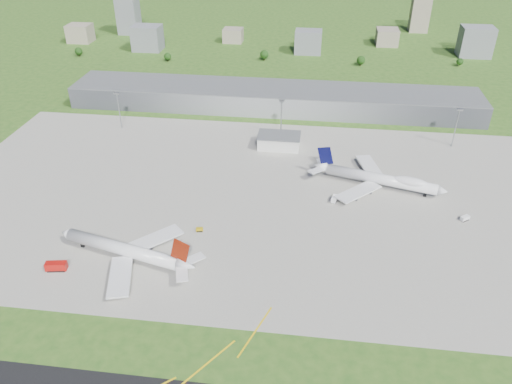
# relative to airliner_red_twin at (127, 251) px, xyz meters

# --- Properties ---
(ground) EXTENTS (1400.00, 1400.00, 0.00)m
(ground) POSITION_rel_airliner_red_twin_xyz_m (46.78, 170.66, -5.12)
(ground) COLOR #2C561B
(ground) RESTS_ON ground
(apron) EXTENTS (360.00, 190.00, 0.08)m
(apron) POSITION_rel_airliner_red_twin_xyz_m (56.78, 60.66, -5.08)
(apron) COLOR gray
(apron) RESTS_ON ground
(terminal) EXTENTS (300.00, 42.00, 15.00)m
(terminal) POSITION_rel_airliner_red_twin_xyz_m (46.78, 185.66, 2.38)
(terminal) COLOR gray
(terminal) RESTS_ON ground
(ops_building) EXTENTS (26.00, 16.00, 8.00)m
(ops_building) POSITION_rel_airliner_red_twin_xyz_m (56.78, 120.66, -1.12)
(ops_building) COLOR silver
(ops_building) RESTS_ON ground
(mast_west) EXTENTS (3.50, 2.00, 25.90)m
(mast_west) POSITION_rel_airliner_red_twin_xyz_m (-53.22, 135.66, 12.59)
(mast_west) COLOR gray
(mast_west) RESTS_ON ground
(mast_center) EXTENTS (3.50, 2.00, 25.90)m
(mast_center) POSITION_rel_airliner_red_twin_xyz_m (56.78, 135.66, 12.59)
(mast_center) COLOR gray
(mast_center) RESTS_ON ground
(mast_east) EXTENTS (3.50, 2.00, 25.90)m
(mast_east) POSITION_rel_airliner_red_twin_xyz_m (166.78, 135.66, 12.59)
(mast_east) COLOR gray
(mast_east) RESTS_ON ground
(airliner_red_twin) EXTENTS (69.07, 52.86, 19.22)m
(airliner_red_twin) POSITION_rel_airliner_red_twin_xyz_m (0.00, 0.00, 0.00)
(airliner_red_twin) COLOR white
(airliner_red_twin) RESTS_ON ground
(airliner_blue_quad) EXTENTS (72.56, 55.84, 19.27)m
(airliner_blue_quad) POSITION_rel_airliner_red_twin_xyz_m (116.64, 78.19, 0.23)
(airliner_blue_quad) COLOR white
(airliner_blue_quad) RESTS_ON ground
(fire_truck) EXTENTS (9.48, 4.77, 3.98)m
(fire_truck) POSITION_rel_airliner_red_twin_xyz_m (-28.84, -10.62, -3.14)
(fire_truck) COLOR #AC100C
(fire_truck) RESTS_ON ground
(tug_yellow) EXTENTS (3.71, 2.54, 1.71)m
(tug_yellow) POSITION_rel_airliner_red_twin_xyz_m (26.69, 25.29, -4.22)
(tug_yellow) COLOR #BB980B
(tug_yellow) RESTS_ON ground
(van_white_near) EXTENTS (3.85, 6.12, 2.85)m
(van_white_near) POSITION_rel_airliner_red_twin_xyz_m (91.73, 60.61, -3.69)
(van_white_near) COLOR white
(van_white_near) RESTS_ON ground
(van_white_far) EXTENTS (5.15, 4.60, 2.46)m
(van_white_far) POSITION_rel_airliner_red_twin_xyz_m (156.53, 51.16, -3.87)
(van_white_far) COLOR white
(van_white_far) RESTS_ON ground
(bldg_far_w) EXTENTS (24.00, 20.00, 18.00)m
(bldg_far_w) POSITION_rel_airliner_red_twin_xyz_m (-173.22, 340.66, 3.88)
(bldg_far_w) COLOR gray
(bldg_far_w) RESTS_ON ground
(bldg_w) EXTENTS (28.00, 22.00, 24.00)m
(bldg_w) POSITION_rel_airliner_red_twin_xyz_m (-93.22, 320.66, 6.88)
(bldg_w) COLOR slate
(bldg_w) RESTS_ON ground
(bldg_cw) EXTENTS (20.00, 18.00, 14.00)m
(bldg_cw) POSITION_rel_airliner_red_twin_xyz_m (-13.22, 360.66, 1.88)
(bldg_cw) COLOR gray
(bldg_cw) RESTS_ON ground
(bldg_c) EXTENTS (26.00, 20.00, 22.00)m
(bldg_c) POSITION_rel_airliner_red_twin_xyz_m (66.78, 330.66, 5.88)
(bldg_c) COLOR slate
(bldg_c) RESTS_ON ground
(bldg_ce) EXTENTS (22.00, 24.00, 16.00)m
(bldg_ce) POSITION_rel_airliner_red_twin_xyz_m (146.78, 370.66, 2.88)
(bldg_ce) COLOR gray
(bldg_ce) RESTS_ON ground
(bldg_e) EXTENTS (30.00, 22.00, 28.00)m
(bldg_e) POSITION_rel_airliner_red_twin_xyz_m (226.78, 340.66, 8.88)
(bldg_e) COLOR slate
(bldg_e) RESTS_ON ground
(bldg_tall_w) EXTENTS (22.00, 20.00, 44.00)m
(bldg_tall_w) POSITION_rel_airliner_red_twin_xyz_m (-133.22, 380.66, 16.88)
(bldg_tall_w) COLOR slate
(bldg_tall_w) RESTS_ON ground
(bldg_tall_e) EXTENTS (20.00, 18.00, 36.00)m
(bldg_tall_e) POSITION_rel_airliner_red_twin_xyz_m (186.78, 430.66, 12.88)
(bldg_tall_e) COLOR gray
(bldg_tall_e) RESTS_ON ground
(tree_far_w) EXTENTS (7.20, 7.20, 8.80)m
(tree_far_w) POSITION_rel_airliner_red_twin_xyz_m (-153.22, 290.66, 0.06)
(tree_far_w) COLOR #382314
(tree_far_w) RESTS_ON ground
(tree_w) EXTENTS (6.75, 6.75, 8.25)m
(tree_w) POSITION_rel_airliner_red_twin_xyz_m (-63.22, 285.66, -0.26)
(tree_w) COLOR #382314
(tree_w) RESTS_ON ground
(tree_c) EXTENTS (8.10, 8.10, 9.90)m
(tree_c) POSITION_rel_airliner_red_twin_xyz_m (26.78, 300.66, 0.72)
(tree_c) COLOR #382314
(tree_c) RESTS_ON ground
(tree_e) EXTENTS (7.65, 7.65, 9.35)m
(tree_e) POSITION_rel_airliner_red_twin_xyz_m (116.78, 295.66, 0.39)
(tree_e) COLOR #382314
(tree_e) RESTS_ON ground
(tree_far_e) EXTENTS (6.30, 6.30, 7.70)m
(tree_far_e) POSITION_rel_airliner_red_twin_xyz_m (206.78, 305.66, -0.59)
(tree_far_e) COLOR #382314
(tree_far_e) RESTS_ON ground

